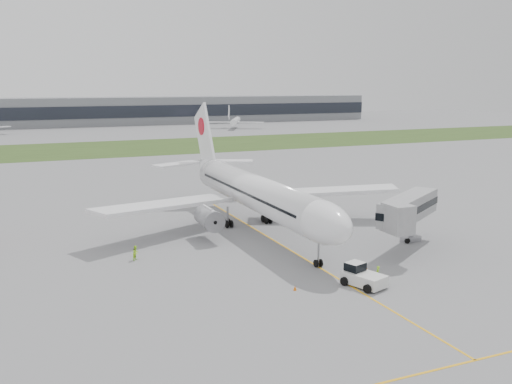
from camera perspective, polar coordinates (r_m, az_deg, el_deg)
name	(u,v)px	position (r m, az deg, el deg)	size (l,w,h in m)	color
ground	(266,236)	(80.79, 1.02, -4.41)	(600.00, 600.00, 0.00)	slate
apron_markings	(281,245)	(76.43, 2.56, -5.31)	(70.00, 70.00, 0.04)	#FDB016
grass_strip	(119,148)	(194.93, -13.57, 4.30)	(600.00, 50.00, 0.02)	#2E471A
terminal_building	(80,112)	(303.02, -17.17, 7.68)	(320.00, 22.30, 14.00)	gray
airliner	(253,191)	(83.88, -0.32, 0.13)	(48.13, 53.95, 17.88)	white
pushback_tug	(362,276)	(62.36, 10.51, -8.22)	(4.21, 5.15, 2.34)	silver
jet_bridge	(407,210)	(75.75, 14.88, -1.72)	(13.99, 11.56, 7.10)	#9C9C9E
safety_cone_left	(295,288)	(60.34, 3.92, -9.55)	(0.37, 0.37, 0.51)	orange
safety_cone_right	(367,269)	(67.12, 10.99, -7.59)	(0.37, 0.37, 0.51)	orange
ground_crew_near	(377,274)	(63.72, 12.05, -8.03)	(0.66, 0.43, 1.81)	#97DF25
ground_crew_far	(136,253)	(71.35, -11.94, -5.97)	(0.87, 0.68, 1.80)	#B4FB29
distant_aircraft_right	(235,129)	(271.69, -2.07, 6.36)	(26.94, 23.77, 10.30)	white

